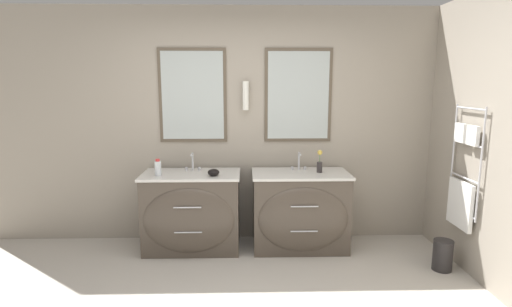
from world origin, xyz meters
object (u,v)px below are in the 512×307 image
at_px(flower_vase, 320,163).
at_px(vanity_left, 192,212).
at_px(waste_bin, 443,255).
at_px(amenity_bowl, 214,172).
at_px(toiletry_bottle, 158,168).
at_px(vanity_right, 300,211).

bearing_deg(flower_vase, vanity_left, -178.26).
relative_size(vanity_left, waste_bin, 3.46).
xyz_separation_m(amenity_bowl, waste_bin, (2.22, -0.46, -0.72)).
bearing_deg(waste_bin, toiletry_bottle, 170.05).
relative_size(vanity_right, toiletry_bottle, 5.95).
bearing_deg(flower_vase, vanity_right, -168.39).
bearing_deg(vanity_right, flower_vase, 11.61).
height_order(flower_vase, waste_bin, flower_vase).
bearing_deg(waste_bin, amenity_bowl, 168.37).
relative_size(vanity_left, toiletry_bottle, 5.95).
relative_size(vanity_left, vanity_right, 1.00).
relative_size(vanity_left, amenity_bowl, 8.54).
height_order(vanity_left, toiletry_bottle, toiletry_bottle).
xyz_separation_m(vanity_left, vanity_right, (1.16, 0.00, 0.00)).
relative_size(vanity_left, flower_vase, 4.27).
distance_m(toiletry_bottle, flower_vase, 1.69).
xyz_separation_m(vanity_right, flower_vase, (0.20, 0.04, 0.51)).
distance_m(vanity_left, flower_vase, 1.46).
bearing_deg(vanity_left, waste_bin, -12.48).
distance_m(amenity_bowl, flower_vase, 1.13).
height_order(vanity_left, flower_vase, flower_vase).
relative_size(vanity_right, amenity_bowl, 8.54).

